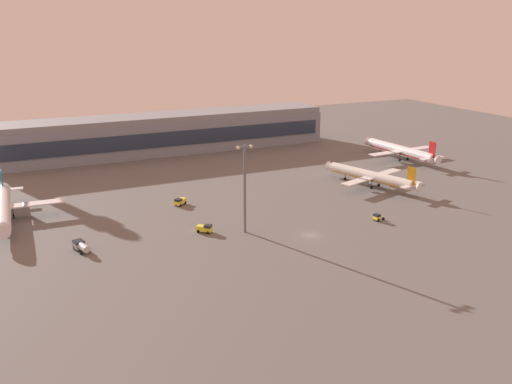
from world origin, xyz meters
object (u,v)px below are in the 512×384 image
at_px(airplane_mid_apron, 371,176).
at_px(apron_light_central, 245,183).
at_px(airplane_taxiway_distant, 3,207).
at_px(maintenance_van, 180,201).
at_px(pushback_tug, 377,217).
at_px(airplane_far_stand, 401,150).
at_px(baggage_tractor, 205,228).
at_px(fuel_truck, 81,246).

height_order(airplane_mid_apron, apron_light_central, apron_light_central).
bearing_deg(apron_light_central, airplane_taxiway_distant, 147.67).
bearing_deg(maintenance_van, apron_light_central, 159.14).
height_order(airplane_taxiway_distant, maintenance_van, airplane_taxiway_distant).
bearing_deg(airplane_mid_apron, airplane_taxiway_distant, 155.13).
xyz_separation_m(airplane_mid_apron, airplane_taxiway_distant, (-114.74, 16.03, 0.40)).
distance_m(pushback_tug, maintenance_van, 59.55).
xyz_separation_m(airplane_far_stand, baggage_tractor, (-101.40, -43.27, -2.79)).
xyz_separation_m(airplane_far_stand, fuel_truck, (-133.20, -42.18, -2.61)).
height_order(pushback_tug, baggage_tractor, baggage_tractor).
relative_size(fuel_truck, apron_light_central, 0.28).
bearing_deg(airplane_taxiway_distant, pushback_tug, 156.58).
height_order(maintenance_van, apron_light_central, apron_light_central).
relative_size(airplane_mid_apron, maintenance_van, 8.34).
distance_m(airplane_taxiway_distant, baggage_tractor, 58.15).
distance_m(airplane_far_stand, maintenance_van, 101.80).
xyz_separation_m(airplane_far_stand, maintenance_van, (-100.16, -17.97, -2.79)).
distance_m(fuel_truck, maintenance_van, 40.95).
xyz_separation_m(airplane_mid_apron, pushback_tug, (-19.14, -28.71, -2.64)).
bearing_deg(baggage_tractor, airplane_far_stand, 154.97).
bearing_deg(pushback_tug, airplane_mid_apron, -41.52).
bearing_deg(baggage_tractor, airplane_mid_apron, 145.76).
bearing_deg(baggage_tractor, airplane_taxiway_distant, -82.18).
relative_size(airplane_mid_apron, fuel_truck, 5.64).
height_order(airplane_mid_apron, airplane_far_stand, airplane_far_stand).
relative_size(airplane_taxiway_distant, baggage_tractor, 9.62).
distance_m(airplane_taxiway_distant, apron_light_central, 69.36).
height_order(fuel_truck, maintenance_van, fuel_truck).
height_order(airplane_far_stand, fuel_truck, airplane_far_stand).
bearing_deg(airplane_far_stand, fuel_truck, -166.33).
distance_m(baggage_tractor, maintenance_van, 25.32).
bearing_deg(airplane_far_stand, maintenance_van, -173.73).
bearing_deg(baggage_tractor, pushback_tug, 117.41).
bearing_deg(pushback_tug, fuel_truck, 72.62).
distance_m(maintenance_van, apron_light_central, 33.24).
relative_size(airplane_taxiway_distant, fuel_truck, 6.37).
height_order(baggage_tractor, apron_light_central, apron_light_central).
height_order(pushback_tug, maintenance_van, maintenance_van).
bearing_deg(pushback_tug, baggage_tractor, 67.71).
bearing_deg(fuel_truck, apron_light_central, -22.48).
bearing_deg(airplane_mid_apron, airplane_far_stand, 20.68).
xyz_separation_m(fuel_truck, apron_light_central, (41.71, -5.31, 12.40)).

